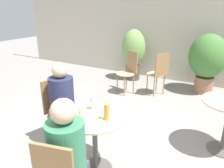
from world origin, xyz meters
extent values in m
plane|color=gray|center=(0.00, 0.00, 0.00)|extent=(20.00, 20.00, 0.00)
cube|color=beige|center=(0.00, 3.90, 1.50)|extent=(10.00, 0.06, 3.00)
cylinder|color=#514C47|center=(0.16, 0.00, 0.01)|extent=(0.40, 0.40, 0.01)
cylinder|color=#514C47|center=(0.16, 0.00, 0.37)|extent=(0.06, 0.06, 0.70)
cylinder|color=#CCB284|center=(0.16, 0.00, 0.73)|extent=(0.74, 0.74, 0.02)
cylinder|color=#514C47|center=(1.47, 1.19, 0.01)|extent=(0.40, 0.40, 0.01)
cylinder|color=tan|center=(-0.53, 0.20, 0.46)|extent=(0.40, 0.40, 0.02)
cylinder|color=olive|center=(-0.61, 0.36, 0.22)|extent=(0.02, 0.02, 0.45)
cylinder|color=olive|center=(-0.69, 0.11, 0.22)|extent=(0.02, 0.02, 0.45)
cylinder|color=olive|center=(-0.36, 0.29, 0.22)|extent=(0.02, 0.02, 0.45)
cylinder|color=olive|center=(-0.44, 0.04, 0.22)|extent=(0.02, 0.02, 0.45)
cube|color=olive|center=(-0.70, 0.25, 0.71)|extent=(0.12, 0.34, 0.48)
cylinder|color=tan|center=(-0.64, 2.40, 0.46)|extent=(0.40, 0.40, 0.02)
cylinder|color=olive|center=(-0.46, 2.47, 0.22)|extent=(0.02, 0.02, 0.45)
cylinder|color=olive|center=(-0.70, 2.58, 0.22)|extent=(0.02, 0.02, 0.45)
cylinder|color=olive|center=(-0.58, 2.23, 0.22)|extent=(0.02, 0.02, 0.45)
cylinder|color=olive|center=(-0.81, 2.34, 0.22)|extent=(0.02, 0.02, 0.45)
cube|color=olive|center=(-0.56, 2.57, 0.71)|extent=(0.32, 0.17, 0.48)
cylinder|color=tan|center=(-0.03, 2.71, 0.46)|extent=(0.40, 0.40, 0.02)
cylinder|color=olive|center=(0.00, 2.53, 0.22)|extent=(0.02, 0.02, 0.45)
cylinder|color=olive|center=(0.15, 2.74, 0.22)|extent=(0.02, 0.02, 0.45)
cylinder|color=olive|center=(-0.22, 2.67, 0.22)|extent=(0.02, 0.02, 0.45)
cylinder|color=olive|center=(-0.07, 2.89, 0.22)|extent=(0.02, 0.02, 0.45)
cube|color=olive|center=(0.12, 2.61, 0.71)|extent=(0.22, 0.30, 0.48)
cylinder|color=brown|center=(-0.39, 0.09, 0.22)|extent=(0.10, 0.10, 0.45)
cylinder|color=brown|center=(-0.35, 0.22, 0.22)|extent=(0.10, 0.10, 0.45)
cube|color=brown|center=(-0.49, 0.19, 0.52)|extent=(0.37, 0.35, 0.10)
cylinder|color=#232847|center=(-0.49, 0.19, 0.80)|extent=(0.32, 0.32, 0.46)
sphere|color=#DBAD89|center=(-0.49, 0.19, 1.13)|extent=(0.20, 0.20, 0.20)
cylinder|color=#337551|center=(0.32, -0.65, 0.79)|extent=(0.33, 0.33, 0.45)
sphere|color=#DBAD89|center=(0.32, -0.65, 1.12)|extent=(0.21, 0.21, 0.21)
cylinder|color=#B28433|center=(0.32, -0.01, 0.83)|extent=(0.06, 0.06, 0.18)
cylinder|color=silver|center=(0.06, 0.14, 0.81)|extent=(0.07, 0.07, 0.15)
cylinder|color=beige|center=(0.10, -0.16, 0.81)|extent=(0.06, 0.06, 0.15)
cylinder|color=#47423D|center=(-0.91, 3.40, 0.19)|extent=(0.37, 0.37, 0.38)
ellipsoid|color=#709E51|center=(-0.91, 3.40, 0.86)|extent=(0.61, 0.61, 0.95)
cylinder|color=#93664C|center=(0.90, 3.35, 0.18)|extent=(0.42, 0.42, 0.36)
ellipsoid|color=#427533|center=(0.90, 3.35, 0.85)|extent=(0.81, 0.81, 0.97)
camera|label=1|loc=(1.40, -1.79, 1.90)|focal=35.00mm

